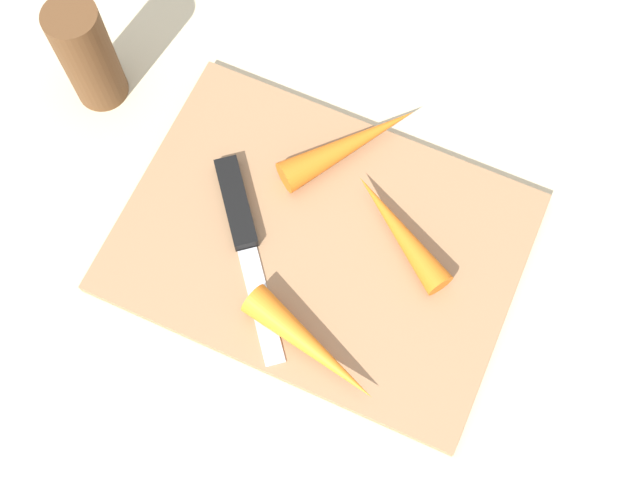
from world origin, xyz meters
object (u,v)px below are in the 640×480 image
at_px(carrot_shortest, 399,230).
at_px(knife, 239,216).
at_px(cutting_board, 320,242).
at_px(pepper_grinder, 87,55).
at_px(carrot_longest, 350,145).
at_px(carrot_medium, 311,346).

bearing_deg(carrot_shortest, knife, 50.16).
xyz_separation_m(cutting_board, pepper_grinder, (-0.27, 0.06, 0.06)).
xyz_separation_m(cutting_board, carrot_longest, (-0.01, 0.09, 0.02)).
distance_m(carrot_longest, carrot_shortest, 0.10).
xyz_separation_m(carrot_longest, pepper_grinder, (-0.26, -0.03, 0.03)).
relative_size(carrot_medium, carrot_longest, 0.95).
height_order(carrot_medium, pepper_grinder, pepper_grinder).
relative_size(knife, carrot_longest, 1.19).
distance_m(cutting_board, carrot_shortest, 0.07).
height_order(knife, pepper_grinder, pepper_grinder).
bearing_deg(carrot_longest, cutting_board, -136.81).
xyz_separation_m(knife, pepper_grinder, (-0.19, 0.07, 0.04)).
relative_size(carrot_longest, carrot_shortest, 1.11).
distance_m(cutting_board, knife, 0.08).
bearing_deg(carrot_medium, pepper_grinder, 168.32).
distance_m(carrot_medium, pepper_grinder, 0.34).
distance_m(knife, carrot_longest, 0.12).
bearing_deg(knife, cutting_board, 59.31).
bearing_deg(cutting_board, carrot_medium, -70.26).
relative_size(cutting_board, carrot_longest, 2.54).
distance_m(knife, carrot_shortest, 0.15).
height_order(knife, carrot_medium, carrot_medium).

